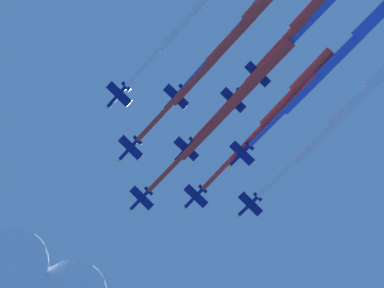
{
  "coord_description": "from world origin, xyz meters",
  "views": [
    {
      "loc": [
        10.06,
        -83.88,
        -8.22
      ],
      "look_at": [
        0.0,
        0.0,
        190.73
      ],
      "focal_mm": 67.89,
      "sensor_mm": 36.0,
      "label": 1
    }
  ],
  "objects_px": {
    "jet_port_mid": "(280,46)",
    "jet_trail_port": "(342,53)",
    "jet_port_outer": "(354,102)",
    "jet_starboard_inner": "(282,105)",
    "jet_lead": "(236,100)",
    "jet_port_inner": "(232,38)"
  },
  "relations": [
    {
      "from": "jet_starboard_inner",
      "to": "jet_port_mid",
      "type": "xyz_separation_m",
      "value": [
        0.88,
        -18.41,
        -1.02
      ]
    },
    {
      "from": "jet_lead",
      "to": "jet_port_mid",
      "type": "height_order",
      "value": "jet_port_mid"
    },
    {
      "from": "jet_starboard_inner",
      "to": "jet_port_mid",
      "type": "relative_size",
      "value": 0.95
    },
    {
      "from": "jet_port_mid",
      "to": "jet_port_outer",
      "type": "bearing_deg",
      "value": 43.22
    },
    {
      "from": "jet_lead",
      "to": "jet_starboard_inner",
      "type": "xyz_separation_m",
      "value": [
        13.32,
        4.25,
        2.72
      ]
    },
    {
      "from": "jet_lead",
      "to": "jet_port_mid",
      "type": "relative_size",
      "value": 1.04
    },
    {
      "from": "jet_port_mid",
      "to": "jet_port_outer",
      "type": "height_order",
      "value": "jet_port_mid"
    },
    {
      "from": "jet_port_inner",
      "to": "jet_port_mid",
      "type": "bearing_deg",
      "value": 16.98
    },
    {
      "from": "jet_starboard_inner",
      "to": "jet_port_outer",
      "type": "bearing_deg",
      "value": 0.23
    },
    {
      "from": "jet_starboard_inner",
      "to": "jet_port_mid",
      "type": "distance_m",
      "value": 18.46
    },
    {
      "from": "jet_port_outer",
      "to": "jet_port_mid",
      "type": "bearing_deg",
      "value": -136.78
    },
    {
      "from": "jet_port_outer",
      "to": "jet_port_inner",
      "type": "bearing_deg",
      "value": -145.73
    },
    {
      "from": "jet_starboard_inner",
      "to": "jet_lead",
      "type": "bearing_deg",
      "value": -162.33
    },
    {
      "from": "jet_port_outer",
      "to": "jet_trail_port",
      "type": "height_order",
      "value": "jet_trail_port"
    },
    {
      "from": "jet_port_mid",
      "to": "jet_trail_port",
      "type": "xyz_separation_m",
      "value": [
        16.85,
        3.73,
        -1.63
      ]
    },
    {
      "from": "jet_port_mid",
      "to": "jet_trail_port",
      "type": "height_order",
      "value": "jet_port_mid"
    },
    {
      "from": "jet_starboard_inner",
      "to": "jet_trail_port",
      "type": "height_order",
      "value": "jet_starboard_inner"
    },
    {
      "from": "jet_lead",
      "to": "jet_starboard_inner",
      "type": "relative_size",
      "value": 1.1
    },
    {
      "from": "jet_port_outer",
      "to": "jet_trail_port",
      "type": "bearing_deg",
      "value": -100.83
    },
    {
      "from": "jet_starboard_inner",
      "to": "jet_trail_port",
      "type": "xyz_separation_m",
      "value": [
        17.73,
        -14.68,
        -2.65
      ]
    },
    {
      "from": "jet_port_inner",
      "to": "jet_trail_port",
      "type": "relative_size",
      "value": 1.07
    },
    {
      "from": "jet_lead",
      "to": "jet_port_outer",
      "type": "height_order",
      "value": "jet_lead"
    }
  ]
}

